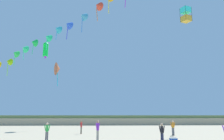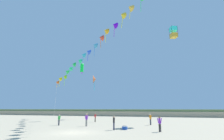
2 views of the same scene
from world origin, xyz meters
TOP-DOWN VIEW (x-y plane):
  - ground_plane at (0.00, 0.00)m, footprint 240.00×240.00m
  - dune_ridge at (0.00, 43.71)m, footprint 120.00×10.36m
  - person_near_left at (3.19, 3.50)m, footprint 0.40×0.48m
  - person_near_right at (-1.79, 6.48)m, footprint 0.39×0.56m
  - person_mid_center at (-3.79, 14.09)m, footprint 0.26×0.53m
  - person_far_left at (-6.20, 6.35)m, footprint 0.55×0.21m
  - person_far_right at (6.51, 11.34)m, footprint 0.48×0.44m
  - person_far_center at (8.32, 3.50)m, footprint 0.55×0.28m
  - kite_banner_string at (-3.88, 13.18)m, footprint 32.84×22.32m
  - large_kite_low_lead at (-8.62, 24.09)m, footprint 1.61×2.26m
  - large_kite_mid_trail at (11.04, 17.08)m, footprint 1.57×1.57m
  - large_kite_high_solo at (-9.67, 19.20)m, footprint 0.85×0.87m
  - beach_cooler at (4.29, 4.23)m, footprint 0.58×0.41m

SIDE VIEW (x-z plane):
  - ground_plane at x=0.00m, z-range 0.00..0.00m
  - beach_cooler at x=4.29m, z-range -0.02..0.45m
  - person_mid_center at x=-3.79m, z-range 0.12..1.67m
  - person_far_left at x=-6.20m, z-range 0.12..1.68m
  - person_near_left at x=3.19m, z-range 0.12..1.71m
  - person_far_center at x=8.32m, z-range 0.13..1.74m
  - person_far_right at x=6.51m, z-range 0.13..1.77m
  - person_near_right at x=-1.79m, z-range 0.13..1.86m
  - dune_ridge at x=0.00m, z-range -0.01..2.19m
  - large_kite_low_lead at x=-8.62m, z-range 7.79..11.79m
  - large_kite_high_solo at x=-9.67m, z-range 10.45..13.00m
  - kite_banner_string at x=-3.88m, z-range 4.22..25.32m
  - large_kite_mid_trail at x=11.04m, z-range 15.75..17.95m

